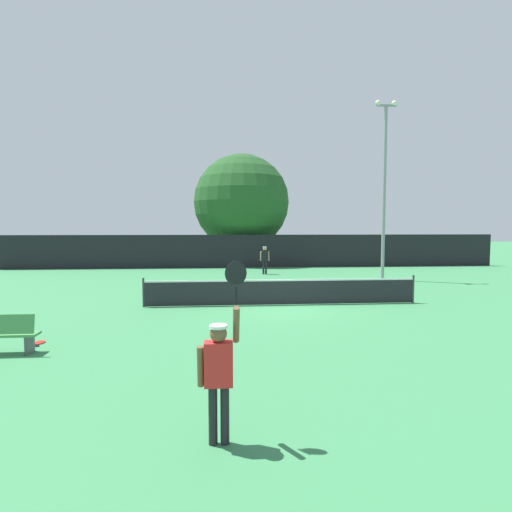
{
  "coord_description": "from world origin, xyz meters",
  "views": [
    {
      "loc": [
        -2.2,
        -15.07,
        2.94
      ],
      "look_at": [
        -0.68,
        3.62,
        1.58
      ],
      "focal_mm": 28.82,
      "sensor_mm": 36.0,
      "label": 1
    }
  ],
  "objects_px": {
    "spare_racket": "(38,343)",
    "parked_car_near": "(159,250)",
    "tennis_ball": "(320,290)",
    "player_serving": "(219,365)",
    "player_receiving": "(265,257)",
    "large_tree": "(241,202)",
    "light_pole": "(384,181)"
  },
  "relations": [
    {
      "from": "spare_racket",
      "to": "tennis_ball",
      "type": "bearing_deg",
      "value": 40.5
    },
    {
      "from": "player_receiving",
      "to": "tennis_ball",
      "type": "height_order",
      "value": "player_receiving"
    },
    {
      "from": "large_tree",
      "to": "player_serving",
      "type": "bearing_deg",
      "value": -93.26
    },
    {
      "from": "spare_racket",
      "to": "light_pole",
      "type": "bearing_deg",
      "value": 40.06
    },
    {
      "from": "light_pole",
      "to": "tennis_ball",
      "type": "bearing_deg",
      "value": -140.9
    },
    {
      "from": "player_serving",
      "to": "parked_car_near",
      "type": "height_order",
      "value": "player_serving"
    },
    {
      "from": "parked_car_near",
      "to": "player_receiving",
      "type": "bearing_deg",
      "value": -62.8
    },
    {
      "from": "light_pole",
      "to": "large_tree",
      "type": "height_order",
      "value": "light_pole"
    },
    {
      "from": "spare_racket",
      "to": "large_tree",
      "type": "bearing_deg",
      "value": 74.51
    },
    {
      "from": "player_receiving",
      "to": "tennis_ball",
      "type": "relative_size",
      "value": 24.91
    },
    {
      "from": "player_receiving",
      "to": "parked_car_near",
      "type": "distance_m",
      "value": 15.47
    },
    {
      "from": "light_pole",
      "to": "parked_car_near",
      "type": "height_order",
      "value": "light_pole"
    },
    {
      "from": "spare_racket",
      "to": "parked_car_near",
      "type": "bearing_deg",
      "value": 92.49
    },
    {
      "from": "player_serving",
      "to": "large_tree",
      "type": "relative_size",
      "value": 0.29
    },
    {
      "from": "tennis_ball",
      "to": "player_serving",
      "type": "bearing_deg",
      "value": -109.17
    },
    {
      "from": "spare_racket",
      "to": "parked_car_near",
      "type": "xyz_separation_m",
      "value": [
        -1.19,
        27.4,
        0.76
      ]
    },
    {
      "from": "player_receiving",
      "to": "large_tree",
      "type": "xyz_separation_m",
      "value": [
        -1.06,
        7.73,
        3.8
      ]
    },
    {
      "from": "player_serving",
      "to": "spare_racket",
      "type": "xyz_separation_m",
      "value": [
        -4.58,
        5.15,
        -1.06
      ]
    },
    {
      "from": "tennis_ball",
      "to": "parked_car_near",
      "type": "bearing_deg",
      "value": 117.55
    },
    {
      "from": "player_serving",
      "to": "light_pole",
      "type": "relative_size",
      "value": 0.26
    },
    {
      "from": "player_receiving",
      "to": "light_pole",
      "type": "bearing_deg",
      "value": 152.96
    },
    {
      "from": "tennis_ball",
      "to": "spare_racket",
      "type": "xyz_separation_m",
      "value": [
        -9.06,
        -7.74,
        -0.01
      ]
    },
    {
      "from": "player_serving",
      "to": "large_tree",
      "type": "bearing_deg",
      "value": 86.74
    },
    {
      "from": "tennis_ball",
      "to": "large_tree",
      "type": "xyz_separation_m",
      "value": [
        -2.93,
        14.39,
        4.81
      ]
    },
    {
      "from": "player_receiving",
      "to": "spare_racket",
      "type": "distance_m",
      "value": 16.14
    },
    {
      "from": "player_receiving",
      "to": "light_pole",
      "type": "xyz_separation_m",
      "value": [
        6.18,
        -3.16,
        4.36
      ]
    },
    {
      "from": "spare_racket",
      "to": "parked_car_near",
      "type": "height_order",
      "value": "parked_car_near"
    },
    {
      "from": "player_serving",
      "to": "player_receiving",
      "type": "relative_size",
      "value": 1.46
    },
    {
      "from": "tennis_ball",
      "to": "parked_car_near",
      "type": "height_order",
      "value": "parked_car_near"
    },
    {
      "from": "player_serving",
      "to": "large_tree",
      "type": "xyz_separation_m",
      "value": [
        1.55,
        27.28,
        3.76
      ]
    },
    {
      "from": "parked_car_near",
      "to": "tennis_ball",
      "type": "bearing_deg",
      "value": -68.11
    },
    {
      "from": "spare_racket",
      "to": "parked_car_near",
      "type": "relative_size",
      "value": 0.12
    }
  ]
}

